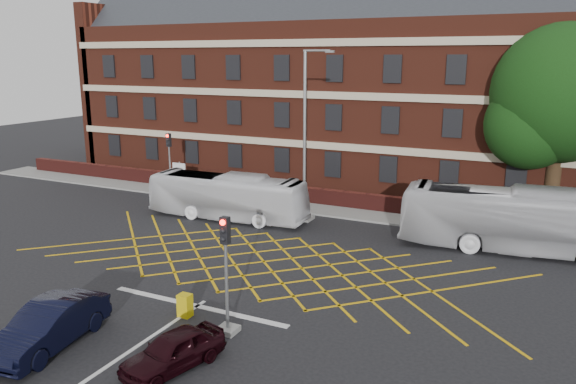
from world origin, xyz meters
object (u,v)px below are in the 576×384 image
at_px(traffic_light_far, 170,168).
at_px(direction_signs, 179,173).
at_px(bus_right, 520,220).
at_px(deciduous_tree, 560,103).
at_px(utility_cabinet, 185,305).
at_px(car_navy, 49,326).
at_px(bus_left, 227,197).
at_px(street_lamp, 305,162).
at_px(traffic_light_near, 227,286).
at_px(car_maroon, 173,351).

height_order(traffic_light_far, direction_signs, traffic_light_far).
relative_size(bus_right, deciduous_tree, 1.01).
xyz_separation_m(traffic_light_far, utility_cabinet, (12.98, -16.06, -1.32)).
height_order(bus_right, utility_cabinet, bus_right).
relative_size(direction_signs, utility_cabinet, 2.48).
xyz_separation_m(bus_right, direction_signs, (-23.09, 3.02, -0.24)).
bearing_deg(traffic_light_far, car_navy, -62.79).
relative_size(bus_left, utility_cabinet, 11.14).
bearing_deg(street_lamp, traffic_light_near, -76.58).
bearing_deg(bus_right, traffic_light_near, 141.84).
bearing_deg(traffic_light_near, car_navy, -144.39).
distance_m(deciduous_tree, street_lamp, 15.13).
xyz_separation_m(bus_right, utility_cabinet, (-10.67, -13.38, -1.18)).
relative_size(car_navy, deciduous_tree, 0.40).
xyz_separation_m(bus_left, deciduous_tree, (17.44, 8.53, 5.57)).
bearing_deg(traffic_light_near, car_maroon, -95.70).
bearing_deg(car_maroon, traffic_light_near, 99.54).
xyz_separation_m(bus_right, car_maroon, (-8.83, -16.50, -1.02)).
bearing_deg(traffic_light_near, deciduous_tree, 64.99).
distance_m(car_maroon, utility_cabinet, 3.63).
bearing_deg(utility_cabinet, deciduous_tree, 59.96).
height_order(car_maroon, street_lamp, street_lamp).
distance_m(traffic_light_near, direction_signs, 22.20).
bearing_deg(deciduous_tree, direction_signs, -170.39).
height_order(street_lamp, direction_signs, street_lamp).
relative_size(bus_left, street_lamp, 0.99).
relative_size(traffic_light_far, utility_cabinet, 4.81).
relative_size(car_maroon, utility_cabinet, 3.96).
distance_m(car_navy, street_lamp, 17.92).
relative_size(traffic_light_near, traffic_light_far, 1.00).
xyz_separation_m(bus_left, traffic_light_far, (-7.39, 4.09, 0.39)).
bearing_deg(traffic_light_near, utility_cabinet, 169.93).
height_order(deciduous_tree, traffic_light_far, deciduous_tree).
distance_m(traffic_light_far, direction_signs, 0.75).
height_order(bus_left, street_lamp, street_lamp).
bearing_deg(traffic_light_far, utility_cabinet, -51.06).
height_order(street_lamp, utility_cabinet, street_lamp).
height_order(car_navy, direction_signs, direction_signs).
height_order(deciduous_tree, direction_signs, deciduous_tree).
distance_m(bus_right, car_maroon, 18.74).
bearing_deg(direction_signs, car_maroon, -53.85).
height_order(bus_right, traffic_light_near, traffic_light_near).
xyz_separation_m(car_navy, utility_cabinet, (2.74, 3.85, -0.32)).
bearing_deg(deciduous_tree, traffic_light_far, -169.85).
bearing_deg(deciduous_tree, bus_left, -153.93).
distance_m(direction_signs, utility_cabinet, 20.59).
distance_m(car_navy, traffic_light_far, 22.41).
distance_m(car_maroon, traffic_light_near, 3.00).
relative_size(car_maroon, traffic_light_near, 0.82).
bearing_deg(car_navy, bus_right, 44.44).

